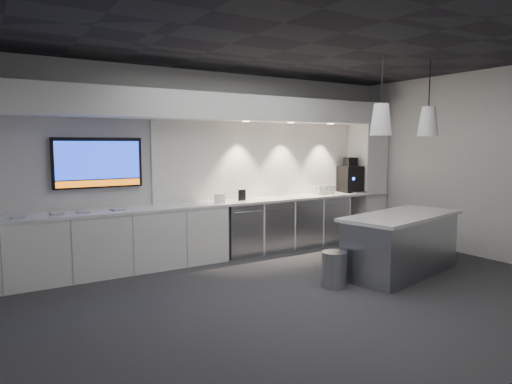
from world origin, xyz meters
TOP-DOWN VIEW (x-y plane):
  - floor at (0.00, 0.00)m, footprint 7.00×7.00m
  - ceiling at (0.00, 0.00)m, footprint 7.00×7.00m
  - wall_back at (0.00, 2.50)m, footprint 7.00×0.00m
  - wall_right at (3.50, 0.00)m, footprint 0.00×7.00m
  - back_counter at (0.00, 2.17)m, footprint 6.80×0.65m
  - left_base_cabinets at (-1.75, 2.17)m, footprint 3.30×0.63m
  - fridge_unit_a at (0.25, 2.17)m, footprint 0.60×0.61m
  - fridge_unit_b at (0.88, 2.17)m, footprint 0.60×0.61m
  - fridge_unit_c at (1.51, 2.17)m, footprint 0.60×0.61m
  - fridge_unit_d at (2.14, 2.17)m, footprint 0.60×0.61m
  - backsplash at (1.20, 2.48)m, footprint 4.60×0.03m
  - soffit at (0.00, 2.20)m, footprint 6.90×0.60m
  - column at (3.20, 2.20)m, footprint 0.55×0.55m
  - wall_tv at (-1.90, 2.45)m, footprint 1.25×0.07m
  - island at (1.67, 0.00)m, footprint 2.14×1.25m
  - bin at (0.45, 0.04)m, footprint 0.40×0.40m
  - coffee_machine at (2.75, 2.20)m, footprint 0.43×0.58m
  - sign_black at (0.31, 2.16)m, footprint 0.14×0.03m
  - sign_white at (-0.15, 2.07)m, footprint 0.18×0.03m
  - cup_cluster at (2.08, 2.18)m, footprint 0.40×0.19m
  - tray_a at (-2.99, 2.10)m, footprint 0.16×0.16m
  - tray_b at (-2.52, 2.14)m, footprint 0.17×0.17m
  - tray_c at (-2.19, 2.14)m, footprint 0.17×0.17m
  - tray_d at (-1.73, 2.11)m, footprint 0.19×0.19m
  - pendant_left at (1.19, 0.00)m, footprint 0.29×0.29m
  - pendant_right at (2.14, 0.00)m, footprint 0.29×0.29m

SIDE VIEW (x-z plane):
  - floor at x=0.00m, z-range 0.00..0.00m
  - bin at x=0.45m, z-range 0.00..0.45m
  - fridge_unit_a at x=0.25m, z-range 0.00..0.85m
  - fridge_unit_b at x=0.88m, z-range 0.00..0.85m
  - fridge_unit_c at x=1.51m, z-range 0.00..0.85m
  - fridge_unit_d at x=2.14m, z-range 0.00..0.85m
  - island at x=1.67m, z-range 0.00..0.85m
  - left_base_cabinets at x=-1.75m, z-range 0.00..0.86m
  - back_counter at x=0.00m, z-range 0.86..0.90m
  - tray_a at x=-2.99m, z-range 0.90..0.92m
  - tray_b at x=-2.52m, z-range 0.90..0.92m
  - tray_c at x=-2.19m, z-range 0.90..0.92m
  - tray_d at x=-1.73m, z-range 0.90..0.92m
  - sign_white at x=-0.15m, z-range 0.90..1.04m
  - cup_cluster at x=2.08m, z-range 0.90..1.06m
  - sign_black at x=0.31m, z-range 0.90..1.08m
  - coffee_machine at x=2.75m, z-range 0.84..1.51m
  - column at x=3.20m, z-range 0.00..2.60m
  - wall_back at x=0.00m, z-range -2.00..5.00m
  - wall_right at x=3.50m, z-range -2.00..5.00m
  - backsplash at x=1.20m, z-range 0.90..2.20m
  - wall_tv at x=-1.90m, z-range 1.20..1.92m
  - pendant_left at x=1.19m, z-range 1.59..2.71m
  - pendant_right at x=2.14m, z-range 1.59..2.71m
  - soffit at x=0.00m, z-range 2.20..2.60m
  - ceiling at x=0.00m, z-range 3.00..3.00m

